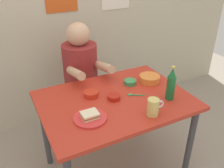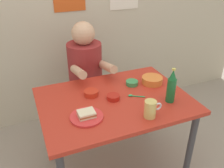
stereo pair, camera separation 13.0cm
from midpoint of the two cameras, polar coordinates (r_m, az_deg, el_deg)
The scene contains 12 objects.
dining_table at distance 1.85m, azimuth -1.31°, elevation -5.97°, with size 1.10×0.80×0.74m.
stool at distance 2.49m, azimuth -8.38°, elevation -4.43°, with size 0.34×0.34×0.45m.
person_seated at distance 2.29m, azimuth -9.02°, elevation 4.22°, with size 0.33×0.56×0.72m.
plate_orange at distance 1.60m, azimuth -7.53°, elevation -8.01°, with size 0.22×0.22×0.01m, color red.
sandwich at distance 1.59m, azimuth -7.59°, elevation -7.28°, with size 0.11×0.09×0.04m.
beer_mug at distance 1.61m, azimuth 7.43°, elevation -5.46°, with size 0.13×0.08×0.12m.
beer_bottle at distance 1.78m, azimuth 11.73°, elevation -0.16°, with size 0.06×0.06×0.26m.
dip_bowl_green at distance 1.99m, azimuth 2.43°, elevation 0.46°, with size 0.10×0.10×0.03m.
soup_bowl_orange at distance 2.03m, azimuth 7.05°, elevation 1.31°, with size 0.17×0.17×0.05m.
sambal_bowl_red at distance 1.79m, azimuth -1.71°, elevation -3.03°, with size 0.10×0.10×0.03m.
sauce_bowl_chili at distance 1.83m, azimuth -6.98°, elevation -2.32°, with size 0.11×0.11×0.04m.
spoon at distance 1.84m, azimuth 2.98°, elevation -2.61°, with size 0.11×0.07×0.01m.
Camera 1 is at (-0.71, -1.35, 1.70)m, focal length 38.82 mm.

